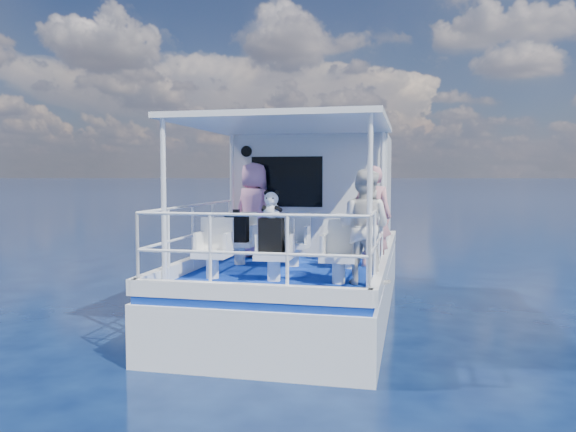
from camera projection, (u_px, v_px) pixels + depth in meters
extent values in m
plane|color=#071234|center=(291.00, 324.00, 8.91)|extent=(2000.00, 2000.00, 0.00)
cube|color=white|center=(303.00, 310.00, 9.88)|extent=(3.00, 7.00, 1.60)
cube|color=navy|center=(303.00, 262.00, 9.82)|extent=(2.90, 6.90, 0.10)
cube|color=white|center=(315.00, 194.00, 11.01)|extent=(2.85, 2.00, 2.20)
cube|color=white|center=(288.00, 124.00, 8.49)|extent=(3.00, 3.20, 0.08)
cylinder|color=white|center=(164.00, 202.00, 7.40)|extent=(0.07, 0.07, 2.20)
cylinder|color=white|center=(370.00, 205.00, 6.82)|extent=(0.07, 0.07, 2.20)
cylinder|color=white|center=(232.00, 195.00, 10.23)|extent=(0.07, 0.07, 2.20)
cylinder|color=white|center=(382.00, 196.00, 9.65)|extent=(0.07, 0.07, 2.20)
cube|color=white|center=(240.00, 253.00, 9.22)|extent=(0.48, 0.46, 0.38)
cube|color=white|center=(293.00, 254.00, 9.03)|extent=(0.48, 0.46, 0.38)
cube|color=white|center=(349.00, 256.00, 8.83)|extent=(0.48, 0.46, 0.38)
cube|color=white|center=(212.00, 265.00, 7.95)|extent=(0.48, 0.46, 0.38)
cube|color=white|center=(274.00, 267.00, 7.76)|extent=(0.48, 0.46, 0.38)
cube|color=white|center=(339.00, 269.00, 7.57)|extent=(0.48, 0.46, 0.38)
imported|color=#F19CC2|center=(254.00, 210.00, 9.99)|extent=(0.76, 0.66, 1.69)
imported|color=#CB838E|center=(373.00, 216.00, 8.95)|extent=(0.61, 0.42, 1.61)
imported|color=silver|center=(364.00, 227.00, 7.50)|extent=(0.89, 0.78, 1.54)
cube|color=black|center=(237.00, 228.00, 9.12)|extent=(0.36, 0.20, 0.47)
cube|color=black|center=(271.00, 236.00, 7.71)|extent=(0.33, 0.18, 0.49)
cube|color=black|center=(236.00, 211.00, 9.10)|extent=(0.10, 0.06, 0.06)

